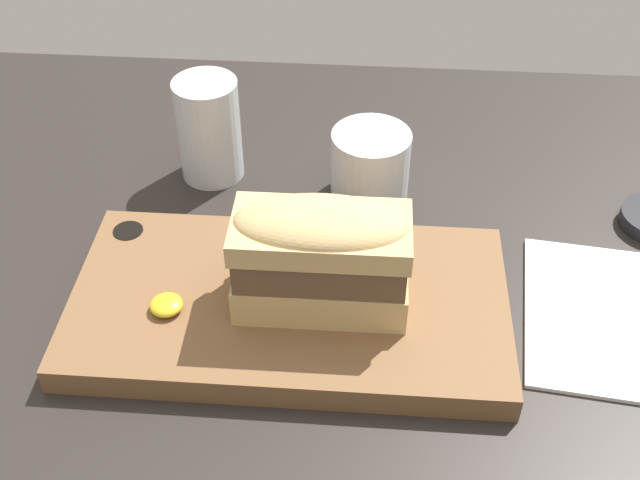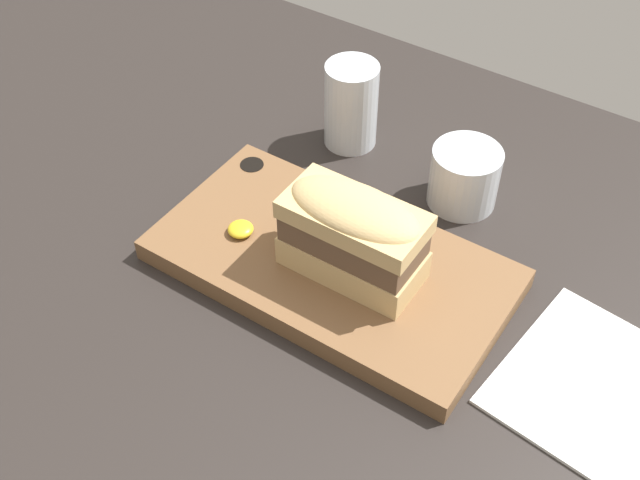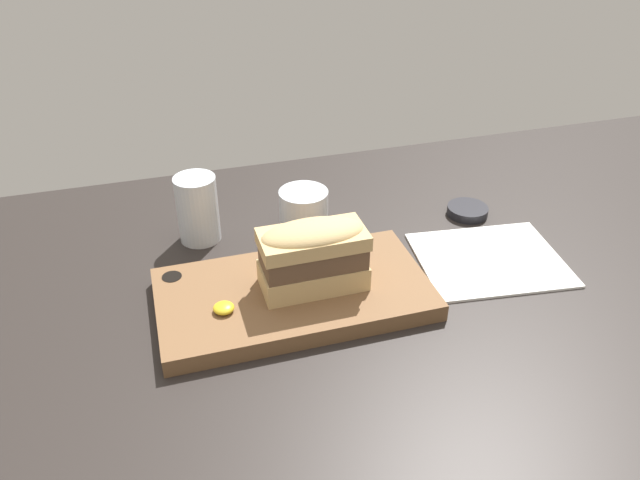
{
  "view_description": "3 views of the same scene",
  "coord_description": "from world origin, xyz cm",
  "views": [
    {
      "loc": [
        -3.57,
        -44.19,
        53.48
      ],
      "look_at": [
        -7.38,
        6.61,
        8.53
      ],
      "focal_mm": 45.0,
      "sensor_mm": 36.0,
      "label": 1
    },
    {
      "loc": [
        21.13,
        -44.89,
        65.84
      ],
      "look_at": [
        -9.73,
        1.54,
        8.98
      ],
      "focal_mm": 45.0,
      "sensor_mm": 36.0,
      "label": 2
    },
    {
      "loc": [
        -25.96,
        -63.27,
        56.69
      ],
      "look_at": [
        -5.27,
        6.31,
        9.91
      ],
      "focal_mm": 35.0,
      "sensor_mm": 36.0,
      "label": 3
    }
  ],
  "objects": [
    {
      "name": "dining_table",
      "position": [
        0.0,
        0.0,
        1.0
      ],
      "size": [
        175.7,
        96.66,
        2.0
      ],
      "color": "#282321",
      "rests_on": "ground"
    },
    {
      "name": "serving_board",
      "position": [
        -9.9,
        3.92,
        3.26
      ],
      "size": [
        37.5,
        20.03,
        2.58
      ],
      "color": "brown",
      "rests_on": "dining_table"
    },
    {
      "name": "sandwich",
      "position": [
        -7.07,
        3.52,
        9.87
      ],
      "size": [
        14.36,
        7.16,
        9.93
      ],
      "rotation": [
        0.0,
        0.0,
        0.01
      ],
      "color": "tan",
      "rests_on": "serving_board"
    },
    {
      "name": "mustard_dollop",
      "position": [
        -19.9,
        1.36,
        5.08
      ],
      "size": [
        2.8,
        2.8,
        1.12
      ],
      "color": "gold",
      "rests_on": "serving_board"
    },
    {
      "name": "water_glass",
      "position": [
        -20.17,
        24.12,
        6.77
      ],
      "size": [
        6.59,
        6.59,
        10.99
      ],
      "color": "silver",
      "rests_on": "dining_table"
    },
    {
      "name": "wine_glass",
      "position": [
        -3.42,
        21.83,
        5.16
      ],
      "size": [
        8.01,
        8.01,
        7.2
      ],
      "color": "silver",
      "rests_on": "dining_table"
    }
  ]
}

